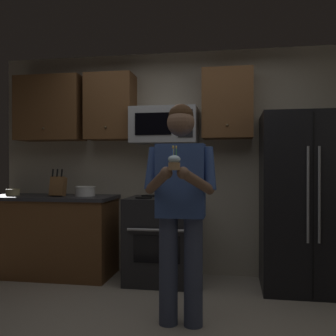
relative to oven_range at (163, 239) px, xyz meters
The scene contains 12 objects.
ground_plane 1.44m from the oven_range, 83.70° to the right, with size 6.00×6.00×0.00m, color #9E9384.
wall_back 0.94m from the oven_range, 69.02° to the left, with size 4.40×0.10×2.60m, color #B7AD99.
oven_range is the anchor object (origin of this frame).
microwave 1.26m from the oven_range, 89.98° to the left, with size 0.74×0.41×0.40m.
refrigerator 1.56m from the oven_range, ahead, with size 0.90×0.75×1.80m.
cabinet_row_upper 1.60m from the oven_range, 163.43° to the left, with size 2.78×0.36×0.76m.
counter_left 1.30m from the oven_range, behind, with size 1.44×0.66×0.92m.
knife_block 1.34m from the oven_range, behind, with size 0.16×0.15×0.32m.
bowl_large_white 1.05m from the oven_range, behind, with size 0.24×0.24×0.11m.
bowl_small_colored 1.86m from the oven_range, behind, with size 0.16×0.16×0.08m.
person 1.31m from the oven_range, 72.63° to the right, with size 0.60×0.48×1.76m.
cupcake 1.72m from the oven_range, 76.36° to the right, with size 0.09×0.09×0.17m.
Camera 1 is at (0.63, -2.83, 1.27)m, focal length 41.59 mm.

